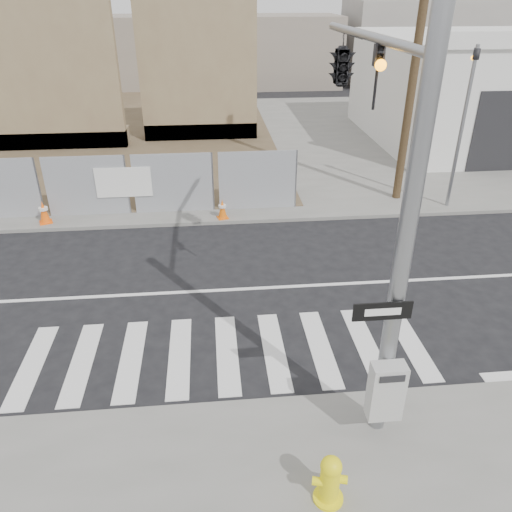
{
  "coord_description": "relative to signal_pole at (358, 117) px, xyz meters",
  "views": [
    {
      "loc": [
        -0.2,
        -10.82,
        6.83
      ],
      "look_at": [
        0.78,
        -0.83,
        1.4
      ],
      "focal_mm": 35.0,
      "sensor_mm": 36.0,
      "label": 1
    }
  ],
  "objects": [
    {
      "name": "ground",
      "position": [
        -2.49,
        2.05,
        -4.78
      ],
      "size": [
        100.0,
        100.0,
        0.0
      ],
      "primitive_type": "plane",
      "color": "black",
      "rests_on": "ground"
    },
    {
      "name": "sidewalk_far",
      "position": [
        -2.49,
        16.05,
        -4.72
      ],
      "size": [
        50.0,
        20.0,
        0.12
      ],
      "primitive_type": "cube",
      "color": "slate",
      "rests_on": "ground"
    },
    {
      "name": "signal_pole",
      "position": [
        0.0,
        0.0,
        0.0
      ],
      "size": [
        0.96,
        5.87,
        7.0
      ],
      "color": "gray",
      "rests_on": "sidewalk_near"
    },
    {
      "name": "far_signal_pole",
      "position": [
        5.51,
        6.65,
        -1.3
      ],
      "size": [
        0.16,
        0.2,
        5.6
      ],
      "color": "gray",
      "rests_on": "sidewalk_far"
    },
    {
      "name": "concrete_wall_left",
      "position": [
        -9.49,
        15.13,
        -1.4
      ],
      "size": [
        6.0,
        1.3,
        8.0
      ],
      "color": "#7A6449",
      "rests_on": "sidewalk_far"
    },
    {
      "name": "concrete_wall_right",
      "position": [
        -2.99,
        16.13,
        -1.4
      ],
      "size": [
        5.5,
        1.3,
        8.0
      ],
      "color": "#7A6449",
      "rests_on": "sidewalk_far"
    },
    {
      "name": "auto_shop",
      "position": [
        11.5,
        15.01,
        -2.25
      ],
      "size": [
        12.0,
        10.2,
        5.95
      ],
      "color": "silver",
      "rests_on": "sidewalk_far"
    },
    {
      "name": "utility_pole_right",
      "position": [
        4.01,
        7.55,
        0.42
      ],
      "size": [
        1.6,
        0.28,
        10.0
      ],
      "color": "#453720",
      "rests_on": "sidewalk_far"
    },
    {
      "name": "fire_hydrant",
      "position": [
        -1.16,
        -4.09,
        -4.24
      ],
      "size": [
        0.56,
        0.56,
        0.86
      ],
      "rotation": [
        0.0,
        0.0,
        -0.28
      ],
      "color": "yellow",
      "rests_on": "sidewalk_near"
    },
    {
      "name": "traffic_cone_c",
      "position": [
        -8.03,
        6.51,
        -4.3
      ],
      "size": [
        0.49,
        0.49,
        0.75
      ],
      "rotation": [
        0.0,
        0.0,
        0.35
      ],
      "color": "#FF5C0D",
      "rests_on": "sidewalk_far"
    },
    {
      "name": "traffic_cone_d",
      "position": [
        -2.32,
        6.31,
        -4.34
      ],
      "size": [
        0.41,
        0.41,
        0.66
      ],
      "rotation": [
        0.0,
        0.0,
        0.26
      ],
      "color": "orange",
      "rests_on": "sidewalk_far"
    }
  ]
}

